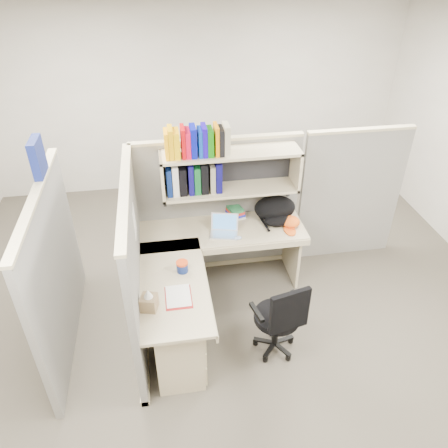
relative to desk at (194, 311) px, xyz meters
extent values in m
plane|color=#353229|center=(0.41, 0.29, -0.44)|extent=(6.00, 6.00, 0.00)
plane|color=#B4AEA3|center=(0.41, 3.29, 0.91)|extent=(6.00, 0.00, 6.00)
plane|color=silver|center=(0.41, 0.29, 2.26)|extent=(6.00, 6.00, 0.00)
cube|color=slate|center=(0.41, 1.19, 0.36)|extent=(1.80, 0.06, 1.60)
cube|color=tan|center=(0.41, 1.19, 1.18)|extent=(1.80, 0.08, 0.03)
cube|color=slate|center=(-0.49, 0.29, 0.36)|extent=(0.06, 1.80, 1.60)
cube|color=tan|center=(-0.49, 0.29, 1.18)|extent=(0.08, 1.80, 0.03)
cube|color=slate|center=(-1.19, 0.29, 0.36)|extent=(0.06, 1.80, 1.60)
cube|color=slate|center=(1.96, 1.19, 0.36)|extent=(1.20, 0.06, 1.60)
cube|color=navy|center=(-1.19, 0.64, 1.35)|extent=(0.07, 0.27, 0.32)
cube|color=white|center=(-0.46, 0.44, 0.76)|extent=(0.00, 0.21, 0.28)
cube|color=tan|center=(0.51, 0.99, 1.11)|extent=(1.40, 0.34, 0.03)
cube|color=tan|center=(0.51, 0.99, 0.70)|extent=(1.40, 0.34, 0.03)
cube|color=tan|center=(-0.18, 0.99, 0.90)|extent=(0.03, 0.34, 0.44)
cube|color=tan|center=(1.19, 0.99, 0.90)|extent=(0.03, 0.34, 0.44)
cube|color=black|center=(0.51, 1.15, 0.90)|extent=(1.38, 0.01, 0.41)
cube|color=#FFA805|center=(-0.11, 0.97, 1.25)|extent=(0.03, 0.20, 0.26)
cube|color=#DF9F04|center=(-0.07, 0.97, 1.27)|extent=(0.05, 0.20, 0.29)
cube|color=#F5B805|center=(-0.02, 0.97, 1.25)|extent=(0.06, 0.20, 0.26)
cube|color=#B0070C|center=(0.05, 0.97, 1.27)|extent=(0.04, 0.20, 0.29)
cube|color=red|center=(0.09, 0.97, 1.25)|extent=(0.05, 0.20, 0.26)
cube|color=#040B95|center=(0.14, 0.97, 1.27)|extent=(0.06, 0.20, 0.29)
cube|color=#0535A3|center=(0.21, 0.97, 1.25)|extent=(0.04, 0.20, 0.26)
cube|color=#17059D|center=(0.25, 0.97, 1.27)|extent=(0.04, 0.20, 0.29)
cube|color=#0E6607|center=(0.30, 0.97, 1.25)|extent=(0.06, 0.20, 0.26)
cube|color=orange|center=(0.36, 0.97, 1.27)|extent=(0.04, 0.20, 0.29)
cube|color=black|center=(0.41, 0.97, 1.25)|extent=(0.05, 0.20, 0.26)
cube|color=#B0A987|center=(0.46, 0.97, 1.27)|extent=(0.06, 0.20, 0.29)
cube|color=#081A52|center=(-0.11, 1.01, 0.86)|extent=(0.05, 0.24, 0.29)
cube|color=silver|center=(-0.05, 1.01, 0.87)|extent=(0.06, 0.24, 0.32)
cube|color=black|center=(0.02, 1.01, 0.86)|extent=(0.07, 0.24, 0.29)
cube|color=#0B074E|center=(0.10, 1.01, 0.87)|extent=(0.05, 0.24, 0.32)
cube|color=#0B4D1F|center=(0.17, 1.01, 0.86)|extent=(0.06, 0.24, 0.29)
cube|color=black|center=(0.24, 1.01, 0.87)|extent=(0.07, 0.24, 0.32)
cube|color=gray|center=(0.32, 1.01, 0.86)|extent=(0.05, 0.24, 0.29)
cube|color=#09074A|center=(0.38, 1.01, 0.87)|extent=(0.06, 0.24, 0.32)
cube|color=tan|center=(0.41, 0.86, 0.28)|extent=(1.74, 0.60, 0.03)
cube|color=tan|center=(-0.16, 0.09, 0.28)|extent=(0.60, 1.34, 0.03)
cube|color=tan|center=(0.41, 0.56, 0.24)|extent=(1.74, 0.02, 0.07)
cube|color=tan|center=(0.14, 0.09, 0.24)|extent=(0.02, 1.34, 0.07)
cube|color=tan|center=(-0.16, -0.26, -0.10)|extent=(0.40, 0.55, 0.68)
cube|color=tan|center=(0.05, -0.26, 0.10)|extent=(0.02, 0.50, 0.16)
cube|color=tan|center=(0.05, -0.26, -0.08)|extent=(0.02, 0.50, 0.16)
cube|color=tan|center=(0.05, -0.26, -0.30)|extent=(0.02, 0.50, 0.22)
cube|color=#B2B2B7|center=(0.06, -0.26, 0.10)|extent=(0.01, 0.12, 0.01)
cube|color=tan|center=(1.21, 0.89, -0.09)|extent=(0.03, 0.55, 0.70)
cylinder|color=navy|center=(-0.07, 0.24, 0.34)|extent=(0.10, 0.10, 0.09)
cylinder|color=red|center=(-0.07, 0.24, 0.39)|extent=(0.11, 0.11, 0.02)
ellipsoid|color=#95A9D3|center=(0.54, 0.66, 0.31)|extent=(0.08, 0.06, 0.03)
cylinder|color=silver|center=(0.36, 1.00, 0.34)|extent=(0.09, 0.09, 0.10)
cylinder|color=black|center=(0.74, -0.18, -0.01)|extent=(0.42, 0.42, 0.06)
cube|color=black|center=(0.79, -0.37, 0.24)|extent=(0.37, 0.13, 0.42)
cylinder|color=black|center=(0.74, -0.18, -0.18)|extent=(0.06, 0.06, 0.37)
cylinder|color=black|center=(0.74, -0.18, -0.39)|extent=(0.40, 0.40, 0.09)
cube|color=black|center=(0.54, -0.23, 0.13)|extent=(0.09, 0.24, 0.04)
cube|color=black|center=(0.95, -0.13, 0.13)|extent=(0.09, 0.24, 0.04)
camera|label=1|loc=(-0.19, -2.90, 2.92)|focal=35.00mm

